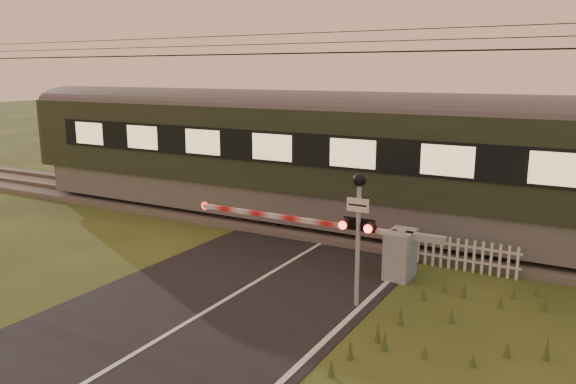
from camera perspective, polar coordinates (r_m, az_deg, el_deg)
The scene contains 7 objects.
ground at distance 12.61m, azimuth -6.64°, elevation -11.07°, with size 160.00×160.00×0.00m, color #2B3D17.
road at distance 12.43m, azimuth -7.21°, elevation -11.40°, with size 6.00×140.00×0.03m.
track_bed at distance 17.94m, azimuth 5.67°, elevation -3.71°, with size 140.00×3.40×0.39m.
overhead_wires at distance 17.27m, azimuth 6.08°, elevation 14.66°, with size 120.00×0.62×0.62m.
boom_gate at distance 14.07m, azimuth 10.11°, elevation -5.77°, with size 7.14×0.92×1.22m.
crossing_signal at distance 11.78m, azimuth 7.18°, elevation -2.45°, with size 0.74×0.33×2.91m.
picket_fence at distance 14.93m, azimuth 16.84°, elevation -6.06°, with size 3.06×0.07×0.83m.
Camera 1 is at (6.91, -9.31, 4.96)m, focal length 35.00 mm.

